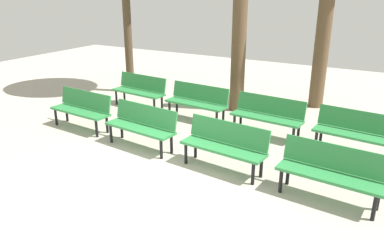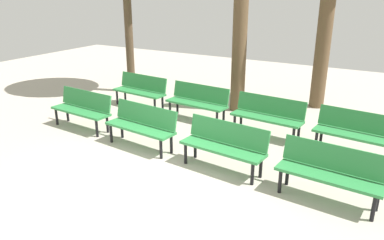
{
  "view_description": "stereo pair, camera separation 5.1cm",
  "coord_description": "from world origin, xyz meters",
  "views": [
    {
      "loc": [
        3.65,
        -4.2,
        3.18
      ],
      "look_at": [
        0.0,
        2.22,
        0.55
      ],
      "focal_mm": 35.21,
      "sensor_mm": 36.0,
      "label": 1
    },
    {
      "loc": [
        3.7,
        -4.18,
        3.18
      ],
      "look_at": [
        0.0,
        2.22,
        0.55
      ],
      "focal_mm": 35.21,
      "sensor_mm": 36.0,
      "label": 2
    }
  ],
  "objects": [
    {
      "name": "bench_r1_c3",
      "position": [
        3.06,
        3.39,
        0.5
      ],
      "size": [
        1.64,
        0.64,
        0.87
      ],
      "rotation": [
        0.0,
        0.0,
        -0.1
      ],
      "color": "#2D8442",
      "rests_on": "ground_plane"
    },
    {
      "name": "bench_r0_c0",
      "position": [
        -2.73,
        1.81,
        0.5
      ],
      "size": [
        1.63,
        0.59,
        0.87
      ],
      "rotation": [
        0.0,
        0.0,
        -0.07
      ],
      "color": "#2D8442",
      "rests_on": "ground_plane"
    },
    {
      "name": "bench_r0_c3",
      "position": [
        2.95,
        1.39,
        0.5
      ],
      "size": [
        1.63,
        0.6,
        0.87
      ],
      "rotation": [
        0.0,
        0.0,
        -0.08
      ],
      "color": "#2D8442",
      "rests_on": "ground_plane"
    },
    {
      "name": "bench_r1_c0",
      "position": [
        -2.57,
        3.82,
        0.5
      ],
      "size": [
        1.64,
        0.62,
        0.87
      ],
      "rotation": [
        0.0,
        0.0,
        -0.09
      ],
      "color": "#2D8442",
      "rests_on": "ground_plane"
    },
    {
      "name": "bench_r1_c1",
      "position": [
        -0.67,
        3.67,
        0.5
      ],
      "size": [
        1.63,
        0.6,
        0.87
      ],
      "rotation": [
        0.0,
        0.0,
        -0.08
      ],
      "color": "#2D8442",
      "rests_on": "ground_plane"
    },
    {
      "name": "bench_r0_c1",
      "position": [
        -0.84,
        1.61,
        0.5
      ],
      "size": [
        1.64,
        0.64,
        0.87
      ],
      "rotation": [
        0.0,
        0.0,
        -0.1
      ],
      "color": "#2D8442",
      "rests_on": "ground_plane"
    },
    {
      "name": "bench_r0_c2",
      "position": [
        1.07,
        1.53,
        0.5
      ],
      "size": [
        1.64,
        0.63,
        0.87
      ],
      "rotation": [
        0.0,
        0.0,
        -0.1
      ],
      "color": "#2D8442",
      "rests_on": "ground_plane"
    },
    {
      "name": "tree_1",
      "position": [
        -0.14,
        4.9,
        1.47
      ],
      "size": [
        0.38,
        0.38,
        2.95
      ],
      "color": "brown",
      "rests_on": "ground_plane"
    },
    {
      "name": "ground_plane",
      "position": [
        0.0,
        0.0,
        0.0
      ],
      "size": [
        24.0,
        24.0,
        0.0
      ],
      "primitive_type": "plane",
      "color": "#B2A899"
    },
    {
      "name": "bench_r1_c2",
      "position": [
        1.2,
        3.52,
        0.5
      ],
      "size": [
        1.63,
        0.61,
        0.87
      ],
      "rotation": [
        0.0,
        0.0,
        -0.08
      ],
      "color": "#2D8442",
      "rests_on": "ground_plane"
    }
  ]
}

